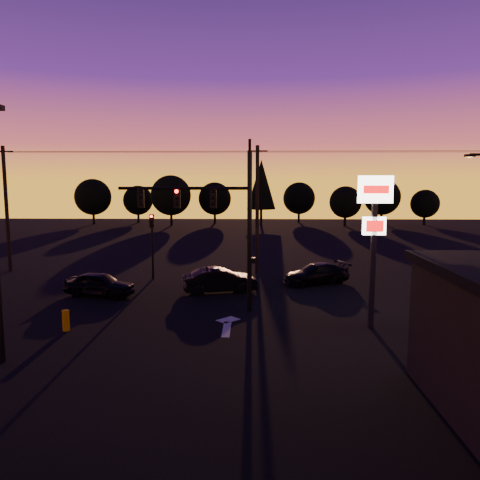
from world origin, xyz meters
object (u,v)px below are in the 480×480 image
at_px(traffic_signal_mast, 217,214).
at_px(car_right, 316,274).
at_px(car_left, 100,284).
at_px(car_mid, 220,280).
at_px(pylon_sign, 374,219).
at_px(secondary_signal, 152,237).
at_px(bollard, 66,320).

height_order(traffic_signal_mast, car_right, traffic_signal_mast).
bearing_deg(car_left, car_mid, -66.63).
distance_m(pylon_sign, car_right, 9.95).
xyz_separation_m(secondary_signal, car_left, (-2.09, -4.66, -2.18)).
bearing_deg(traffic_signal_mast, pylon_sign, -19.36).
relative_size(bollard, car_right, 0.21).
xyz_separation_m(secondary_signal, pylon_sign, (12.00, -9.99, 2.05)).
bearing_deg(bollard, pylon_sign, 3.56).
xyz_separation_m(pylon_sign, car_right, (-1.25, 8.90, -4.27)).
bearing_deg(bollard, secondary_signal, 81.70).
distance_m(traffic_signal_mast, car_mid, 5.76).
xyz_separation_m(bollard, car_left, (-0.51, 6.17, 0.22)).
bearing_deg(car_left, pylon_sign, -96.37).
bearing_deg(secondary_signal, car_right, -5.78).
xyz_separation_m(traffic_signal_mast, secondary_signal, (-4.90, 7.49, -2.07)).
height_order(traffic_signal_mast, secondary_signal, traffic_signal_mast).
distance_m(bollard, car_left, 6.20).
height_order(traffic_signal_mast, pylon_sign, traffic_signal_mast).
height_order(traffic_signal_mast, car_mid, traffic_signal_mast).
bearing_deg(pylon_sign, bollard, -176.44).
bearing_deg(traffic_signal_mast, car_right, 47.59).
bearing_deg(bollard, car_right, 38.31).
bearing_deg(traffic_signal_mast, bollard, -152.75).
bearing_deg(secondary_signal, car_mid, -37.00).
relative_size(traffic_signal_mast, bollard, 9.30).
bearing_deg(pylon_sign, traffic_signal_mast, 160.64).
height_order(car_left, car_mid, car_mid).
bearing_deg(car_mid, secondary_signal, 38.94).
bearing_deg(traffic_signal_mast, car_mid, 92.30).
height_order(car_left, car_right, car_left).
relative_size(secondary_signal, pylon_sign, 0.64).
relative_size(pylon_sign, car_mid, 1.55).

